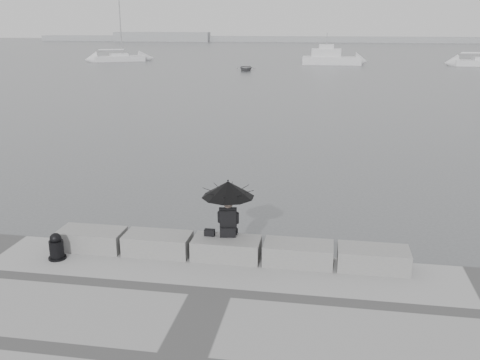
% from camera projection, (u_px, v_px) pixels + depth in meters
% --- Properties ---
extents(ground, '(360.00, 360.00, 0.00)m').
position_uv_depth(ground, '(230.00, 269.00, 13.32)').
color(ground, '#494B4E').
rests_on(ground, ground).
extents(stone_block_far_left, '(1.60, 0.80, 0.50)m').
position_uv_depth(stone_block_far_left, '(92.00, 239.00, 13.23)').
color(stone_block_far_left, slate).
rests_on(stone_block_far_left, promenade).
extents(stone_block_left, '(1.60, 0.80, 0.50)m').
position_uv_depth(stone_block_left, '(158.00, 244.00, 12.96)').
color(stone_block_left, slate).
rests_on(stone_block_left, promenade).
extents(stone_block_centre, '(1.60, 0.80, 0.50)m').
position_uv_depth(stone_block_centre, '(227.00, 249.00, 12.69)').
color(stone_block_centre, slate).
rests_on(stone_block_centre, promenade).
extents(stone_block_right, '(1.60, 0.80, 0.50)m').
position_uv_depth(stone_block_right, '(298.00, 254.00, 12.41)').
color(stone_block_right, slate).
rests_on(stone_block_right, promenade).
extents(stone_block_far_right, '(1.60, 0.80, 0.50)m').
position_uv_depth(stone_block_far_right, '(373.00, 259.00, 12.14)').
color(stone_block_far_right, slate).
rests_on(stone_block_far_right, promenade).
extents(seated_person, '(1.26, 1.26, 1.39)m').
position_uv_depth(seated_person, '(228.00, 195.00, 12.54)').
color(seated_person, black).
rests_on(seated_person, stone_block_centre).
extents(bag, '(0.25, 0.14, 0.16)m').
position_uv_depth(bag, '(210.00, 233.00, 12.78)').
color(bag, black).
rests_on(bag, stone_block_centre).
extents(mooring_bollard, '(0.42, 0.42, 0.66)m').
position_uv_depth(mooring_bollard, '(57.00, 248.00, 12.64)').
color(mooring_bollard, black).
rests_on(mooring_bollard, promenade).
extents(distant_landmass, '(180.00, 8.00, 2.80)m').
position_uv_depth(distant_landmass, '(298.00, 39.00, 160.40)').
color(distant_landmass, gray).
rests_on(distant_landmass, ground).
extents(sailboat_left, '(7.79, 6.01, 12.90)m').
position_uv_depth(sailboat_left, '(119.00, 58.00, 82.78)').
color(sailboat_left, silver).
rests_on(sailboat_left, ground).
extents(motor_cruiser, '(8.28, 2.82, 4.50)m').
position_uv_depth(motor_cruiser, '(332.00, 58.00, 76.54)').
color(motor_cruiser, silver).
rests_on(motor_cruiser, ground).
extents(dinghy, '(3.69, 1.96, 0.60)m').
position_uv_depth(dinghy, '(246.00, 68.00, 67.08)').
color(dinghy, gray).
rests_on(dinghy, ground).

